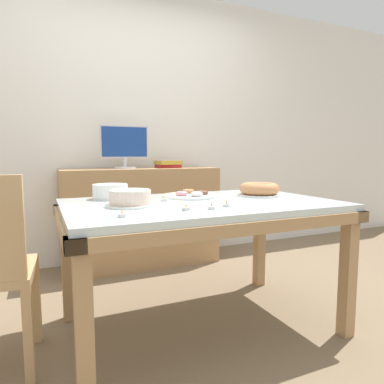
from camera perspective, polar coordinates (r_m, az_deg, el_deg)
name	(u,v)px	position (r m, az deg, el deg)	size (l,w,h in m)	color
ground_plane	(201,327)	(2.20, 1.49, -21.51)	(12.00, 12.00, 0.00)	#7A664C
wall_back	(132,126)	(3.44, -10.04, 10.79)	(8.00, 0.10, 2.60)	white
dining_table	(201,217)	(1.98, 1.54, -4.20)	(1.54, 0.97, 0.76)	silver
sideboard	(141,217)	(3.20, -8.44, -4.14)	(1.40, 0.44, 0.90)	tan
computer_monitor	(125,147)	(3.11, -11.17, 7.34)	(0.42, 0.20, 0.38)	silver
book_stack	(168,164)	(3.23, -4.02, 4.65)	(0.24, 0.20, 0.07)	maroon
cake_chocolate_round	(130,198)	(1.81, -10.24, -1.06)	(0.26, 0.26, 0.09)	white
cake_golden_bundt	(259,190)	(2.26, 11.13, 0.39)	(0.29, 0.29, 0.08)	white
pastry_platter	(192,195)	(2.18, -0.04, -0.50)	(0.37, 0.37, 0.04)	white
plate_stack	(110,191)	(2.13, -13.46, 0.09)	(0.21, 0.21, 0.09)	white
tealight_left_edge	(165,199)	(1.98, -4.56, -1.22)	(0.04, 0.04, 0.04)	silver
tealight_centre	(212,207)	(1.68, 3.30, -2.56)	(0.04, 0.04, 0.04)	silver
tealight_near_cakes	(186,208)	(1.64, -1.00, -2.76)	(0.04, 0.04, 0.04)	silver
tealight_near_front	(227,205)	(1.78, 5.79, -2.12)	(0.04, 0.04, 0.04)	silver
tealight_right_edge	(122,215)	(1.50, -11.56, -3.75)	(0.04, 0.04, 0.04)	silver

